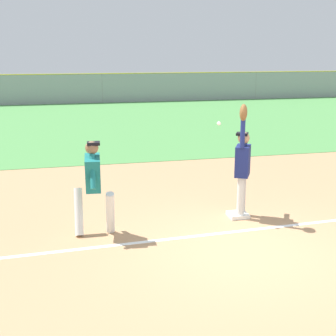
{
  "coord_description": "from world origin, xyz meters",
  "views": [
    {
      "loc": [
        -2.92,
        -6.69,
        3.22
      ],
      "look_at": [
        -0.91,
        1.69,
        1.05
      ],
      "focal_mm": 49.55,
      "sensor_mm": 36.0,
      "label": 1
    }
  ],
  "objects_px": {
    "fielder": "(243,163)",
    "runner": "(93,181)",
    "parked_car_silver": "(31,89)",
    "parked_car_tan": "(113,87)",
    "first_base": "(238,215)",
    "baseball": "(219,123)",
    "parked_car_red": "(173,86)"
  },
  "relations": [
    {
      "from": "fielder",
      "to": "runner",
      "type": "height_order",
      "value": "fielder"
    },
    {
      "from": "runner",
      "to": "parked_car_tan",
      "type": "distance_m",
      "value": 27.07
    },
    {
      "from": "runner",
      "to": "parked_car_silver",
      "type": "distance_m",
      "value": 26.53
    },
    {
      "from": "parked_car_tan",
      "to": "parked_car_red",
      "type": "height_order",
      "value": "same"
    },
    {
      "from": "parked_car_silver",
      "to": "parked_car_red",
      "type": "height_order",
      "value": "same"
    },
    {
      "from": "baseball",
      "to": "parked_car_tan",
      "type": "distance_m",
      "value": 26.66
    },
    {
      "from": "first_base",
      "to": "fielder",
      "type": "distance_m",
      "value": 1.08
    },
    {
      "from": "runner",
      "to": "baseball",
      "type": "distance_m",
      "value": 2.57
    },
    {
      "from": "baseball",
      "to": "fielder",
      "type": "bearing_deg",
      "value": 2.79
    },
    {
      "from": "runner",
      "to": "parked_car_tan",
      "type": "relative_size",
      "value": 0.38
    },
    {
      "from": "parked_car_tan",
      "to": "runner",
      "type": "bearing_deg",
      "value": -92.54
    },
    {
      "from": "parked_car_tan",
      "to": "parked_car_red",
      "type": "relative_size",
      "value": 1.03
    },
    {
      "from": "first_base",
      "to": "parked_car_tan",
      "type": "distance_m",
      "value": 26.58
    },
    {
      "from": "fielder",
      "to": "parked_car_tan",
      "type": "relative_size",
      "value": 0.5
    },
    {
      "from": "parked_car_silver",
      "to": "first_base",
      "type": "bearing_deg",
      "value": -81.48
    },
    {
      "from": "first_base",
      "to": "fielder",
      "type": "relative_size",
      "value": 0.17
    },
    {
      "from": "runner",
      "to": "baseball",
      "type": "bearing_deg",
      "value": 9.94
    },
    {
      "from": "fielder",
      "to": "parked_car_red",
      "type": "distance_m",
      "value": 26.74
    },
    {
      "from": "first_base",
      "to": "parked_car_silver",
      "type": "bearing_deg",
      "value": 100.96
    },
    {
      "from": "baseball",
      "to": "first_base",
      "type": "bearing_deg",
      "value": 4.8
    },
    {
      "from": "fielder",
      "to": "parked_car_tan",
      "type": "distance_m",
      "value": 26.59
    },
    {
      "from": "baseball",
      "to": "parked_car_silver",
      "type": "bearing_deg",
      "value": 99.95
    },
    {
      "from": "first_base",
      "to": "parked_car_red",
      "type": "height_order",
      "value": "parked_car_red"
    },
    {
      "from": "parked_car_red",
      "to": "parked_car_tan",
      "type": "bearing_deg",
      "value": 176.19
    },
    {
      "from": "fielder",
      "to": "runner",
      "type": "bearing_deg",
      "value": 33.67
    },
    {
      "from": "parked_car_silver",
      "to": "parked_car_tan",
      "type": "height_order",
      "value": "same"
    },
    {
      "from": "baseball",
      "to": "parked_car_silver",
      "type": "height_order",
      "value": "baseball"
    },
    {
      "from": "baseball",
      "to": "parked_car_red",
      "type": "bearing_deg",
      "value": 77.65
    },
    {
      "from": "fielder",
      "to": "parked_car_red",
      "type": "relative_size",
      "value": 0.52
    },
    {
      "from": "runner",
      "to": "baseball",
      "type": "height_order",
      "value": "baseball"
    },
    {
      "from": "first_base",
      "to": "runner",
      "type": "relative_size",
      "value": 0.22
    },
    {
      "from": "fielder",
      "to": "baseball",
      "type": "relative_size",
      "value": 30.81
    }
  ]
}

